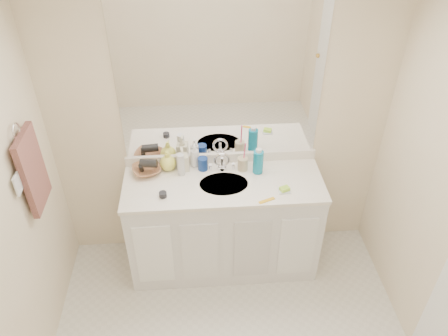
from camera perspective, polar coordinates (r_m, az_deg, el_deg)
name	(u,v)px	position (r m, az deg, el deg)	size (l,w,h in m)	color
ceiling	(244,31)	(1.65, 2.66, 17.49)	(2.60, 2.60, 0.02)	white
wall_back	(221,127)	(3.34, -0.42, 5.40)	(2.60, 0.02, 2.40)	#F7E5C1
vanity_cabinet	(224,225)	(3.61, -0.06, -7.49)	(1.50, 0.55, 0.85)	white
countertop	(224,184)	(3.31, -0.06, -2.04)	(1.52, 0.57, 0.03)	white
backsplash	(221,158)	(3.49, -0.38, 1.34)	(1.52, 0.03, 0.08)	white
sink_basin	(224,185)	(3.30, -0.04, -2.22)	(0.37, 0.37, 0.02)	beige
faucet	(222,164)	(3.40, -0.27, 0.57)	(0.02, 0.02, 0.11)	silver
mirror	(221,84)	(3.16, -0.44, 10.91)	(1.48, 0.01, 1.20)	white
blue_mug	(203,164)	(3.40, -2.79, 0.57)	(0.08, 0.08, 0.11)	navy
tan_cup	(243,164)	(3.40, 2.47, 0.55)	(0.08, 0.08, 0.11)	#C2B088
toothbrush	(244,154)	(3.34, 2.68, 1.89)	(0.01, 0.01, 0.21)	#FD4274
mouthwash_bottle	(258,162)	(3.36, 4.48, 0.79)	(0.08, 0.08, 0.19)	#0D80A7
soap_dish	(284,191)	(3.25, 7.89, -2.97)	(0.09, 0.07, 0.01)	white
green_soap	(285,189)	(3.23, 7.92, -2.70)	(0.07, 0.05, 0.02)	#A8E337
orange_comb	(267,200)	(3.15, 5.61, -4.23)	(0.13, 0.03, 0.01)	#EEAD19
dark_jar	(163,195)	(3.19, -7.99, -3.46)	(0.06, 0.06, 0.04)	black
extra_white_bottle	(181,164)	(3.34, -5.66, 0.46)	(0.06, 0.06, 0.18)	silver
soap_bottle_white	(195,155)	(3.42, -3.85, 1.68)	(0.08, 0.08, 0.20)	white
soap_bottle_cream	(182,159)	(3.39, -5.46, 1.19)	(0.09, 0.09, 0.20)	beige
soap_bottle_yellow	(168,160)	(3.41, -7.38, 0.99)	(0.13, 0.13, 0.16)	#F0EF5D
wicker_basket	(147,170)	(3.43, -10.05, -0.26)	(0.22, 0.22, 0.05)	#9A613E
hair_dryer	(149,163)	(3.39, -9.83, 0.61)	(0.06, 0.06, 0.13)	black
towel_ring	(16,131)	(2.92, -25.50, 4.38)	(0.11, 0.11, 0.01)	silver
hand_towel	(33,171)	(3.06, -23.70, -0.30)	(0.04, 0.32, 0.55)	brown
switch_plate	(18,184)	(2.89, -25.35, -1.92)	(0.01, 0.09, 0.13)	white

